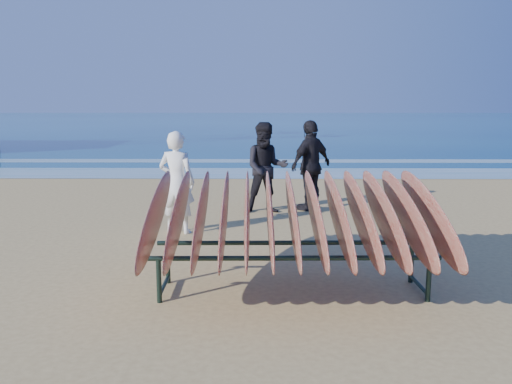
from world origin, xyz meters
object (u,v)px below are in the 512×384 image
Objects in this scene: surfboard_rack at (293,216)px; person_dark_b at (311,165)px; person_dark_a at (266,168)px; person_white at (177,182)px.

surfboard_rack is 4.90m from person_dark_b.
person_dark_a reaches higher than surfboard_rack.
person_dark_b is at bearing 81.28° from surfboard_rack.
person_dark_a is at bearing -25.52° from person_dark_b.
surfboard_rack is at bearing 39.62° from person_dark_b.
person_white is 0.94× the size of person_dark_b.
person_dark_b is at bearing -125.67° from person_white.
person_dark_b is (0.65, 4.85, 0.01)m from surfboard_rack.
surfboard_rack is 1.76× the size of person_dark_b.
person_dark_a is (-0.26, 4.57, -0.00)m from surfboard_rack.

